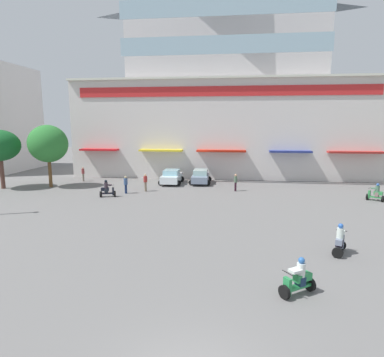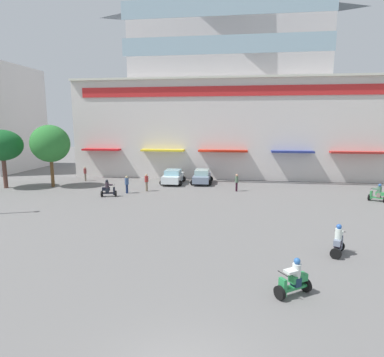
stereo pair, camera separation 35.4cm
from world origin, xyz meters
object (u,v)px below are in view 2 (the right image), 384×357
plaza_tree_2 (50,144)px  parked_car_1 (202,177)px  parked_car_0 (173,177)px  scooter_rider_4 (338,242)px  scooter_rider_5 (108,190)px  scooter_rider_0 (378,194)px  pedestrian_3 (237,181)px  pedestrian_2 (85,173)px  scooter_rider_1 (294,280)px  pedestrian_0 (127,183)px  pedestrian_1 (147,181)px  plaza_tree_0 (2,145)px

plaza_tree_2 → parked_car_1: 15.81m
parked_car_0 → scooter_rider_4: bearing=-56.7°
scooter_rider_5 → scooter_rider_0: bearing=3.0°
parked_car_0 → scooter_rider_0: bearing=-17.3°
scooter_rider_0 → pedestrian_3: size_ratio=0.91×
scooter_rider_0 → scooter_rider_5: scooter_rider_5 is taller
parked_car_1 → scooter_rider_5: 10.54m
pedestrian_2 → scooter_rider_1: bearing=-49.5°
pedestrian_0 → pedestrian_3: 10.31m
scooter_rider_5 → pedestrian_0: bearing=53.4°
pedestrian_0 → parked_car_1: bearing=42.1°
plaza_tree_2 → scooter_rider_1: bearing=-42.0°
pedestrian_1 → pedestrian_3: bearing=7.4°
parked_car_0 → pedestrian_2: (-10.04, 0.22, 0.17)m
scooter_rider_5 → pedestrian_1: (2.74, 2.68, 0.32)m
plaza_tree_2 → pedestrian_1: bearing=-5.1°
plaza_tree_0 → scooter_rider_5: (11.70, -2.39, -3.62)m
parked_car_1 → pedestrian_3: 5.13m
scooter_rider_0 → scooter_rider_5: (-22.81, -1.19, 0.01)m
scooter_rider_5 → pedestrian_1: size_ratio=0.92×
plaza_tree_0 → plaza_tree_2: bearing=15.4°
scooter_rider_5 → plaza_tree_0: bearing=168.5°
pedestrian_2 → pedestrian_3: bearing=-11.2°
parked_car_1 → pedestrian_1: size_ratio=2.35×
scooter_rider_0 → scooter_rider_4: size_ratio=0.94×
scooter_rider_0 → scooter_rider_1: 18.78m
parked_car_0 → pedestrian_1: pedestrian_1 is taller
parked_car_1 → scooter_rider_1: parked_car_1 is taller
plaza_tree_0 → scooter_rider_0: (34.51, -1.20, -3.62)m
plaza_tree_2 → scooter_rider_0: (30.17, -2.40, -3.76)m
plaza_tree_2 → pedestrian_0: bearing=-13.3°
pedestrian_1 → scooter_rider_0: bearing=-4.2°
plaza_tree_2 → pedestrian_0: size_ratio=3.83×
parked_car_0 → scooter_rider_0: 19.18m
parked_car_0 → pedestrian_1: 4.56m
pedestrian_2 → parked_car_1: bearing=1.1°
plaza_tree_2 → pedestrian_3: bearing=0.6°
plaza_tree_0 → pedestrian_1: size_ratio=3.48×
scooter_rider_4 → scooter_rider_0: bearing=61.0°
scooter_rider_0 → parked_car_1: bearing=158.0°
parked_car_0 → pedestrian_2: size_ratio=2.50×
parked_car_0 → pedestrian_0: bearing=-122.0°
scooter_rider_4 → pedestrian_1: bearing=134.8°
pedestrian_1 → plaza_tree_0: bearing=-178.8°
parked_car_0 → parked_car_1: same height
scooter_rider_1 → scooter_rider_4: bearing=56.2°
parked_car_0 → scooter_rider_1: size_ratio=2.72×
scooter_rider_5 → pedestrian_3: 11.87m
scooter_rider_1 → scooter_rider_5: 20.09m
plaza_tree_2 → parked_car_0: plaza_tree_2 is taller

